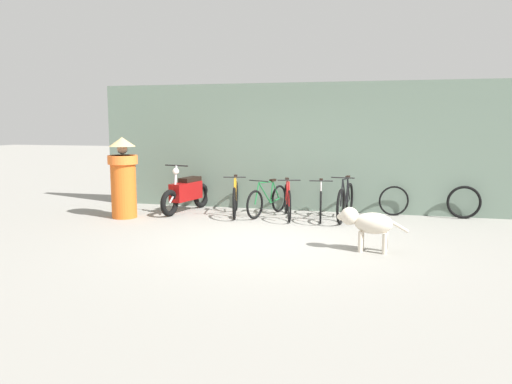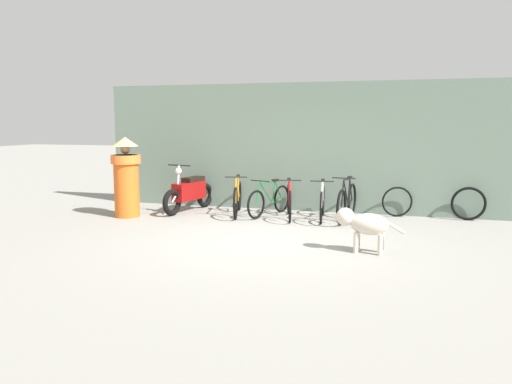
% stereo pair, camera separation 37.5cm
% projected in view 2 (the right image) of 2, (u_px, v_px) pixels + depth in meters
% --- Properties ---
extents(ground_plane, '(60.00, 60.00, 0.00)m').
position_uv_depth(ground_plane, '(266.00, 240.00, 8.41)').
color(ground_plane, gray).
extents(shop_wall_back, '(9.34, 0.20, 2.84)m').
position_uv_depth(shop_wall_back, '(302.00, 147.00, 11.13)').
color(shop_wall_back, slate).
rests_on(shop_wall_back, ground).
extents(bicycle_0, '(0.56, 1.70, 0.87)m').
position_uv_depth(bicycle_0, '(237.00, 198.00, 10.71)').
color(bicycle_0, black).
rests_on(bicycle_0, ground).
extents(bicycle_1, '(0.61, 1.51, 0.79)m').
position_uv_depth(bicycle_1, '(269.00, 200.00, 10.60)').
color(bicycle_1, black).
rests_on(bicycle_1, ground).
extents(bicycle_2, '(0.53, 1.58, 0.84)m').
position_uv_depth(bicycle_2, '(289.00, 201.00, 10.32)').
color(bicycle_2, black).
rests_on(bicycle_2, ground).
extents(bicycle_3, '(0.46, 1.60, 0.84)m').
position_uv_depth(bicycle_3, '(322.00, 203.00, 10.16)').
color(bicycle_3, black).
rests_on(bicycle_3, ground).
extents(bicycle_4, '(0.46, 1.68, 0.91)m').
position_uv_depth(bicycle_4, '(347.00, 202.00, 10.05)').
color(bicycle_4, black).
rests_on(bicycle_4, ground).
extents(motorcycle, '(0.61, 1.79, 1.07)m').
position_uv_depth(motorcycle, '(189.00, 193.00, 11.09)').
color(motorcycle, black).
rests_on(motorcycle, ground).
extents(stray_dog, '(1.09, 0.37, 0.67)m').
position_uv_depth(stray_dog, '(363.00, 224.00, 7.57)').
color(stray_dog, beige).
rests_on(stray_dog, ground).
extents(person_in_robes, '(0.84, 0.84, 1.67)m').
position_uv_depth(person_in_robes, '(126.00, 176.00, 10.41)').
color(person_in_robes, orange).
rests_on(person_in_robes, ground).
extents(spare_tire_left, '(0.69, 0.08, 0.69)m').
position_uv_depth(spare_tire_left, '(469.00, 204.00, 10.07)').
color(spare_tire_left, black).
rests_on(spare_tire_left, ground).
extents(spare_tire_right, '(0.63, 0.18, 0.64)m').
position_uv_depth(spare_tire_right, '(397.00, 202.00, 10.47)').
color(spare_tire_right, black).
rests_on(spare_tire_right, ground).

